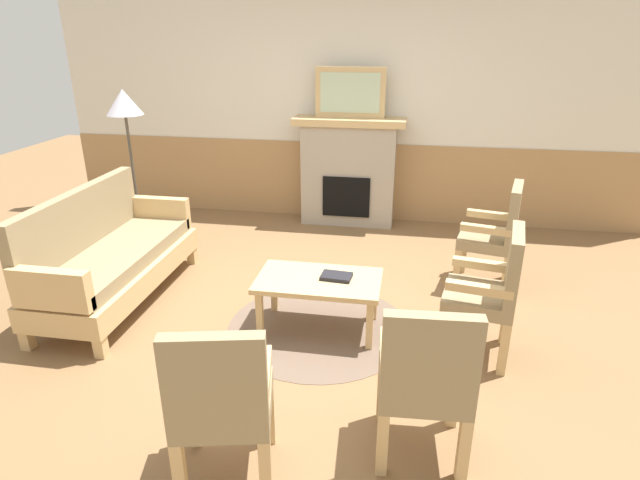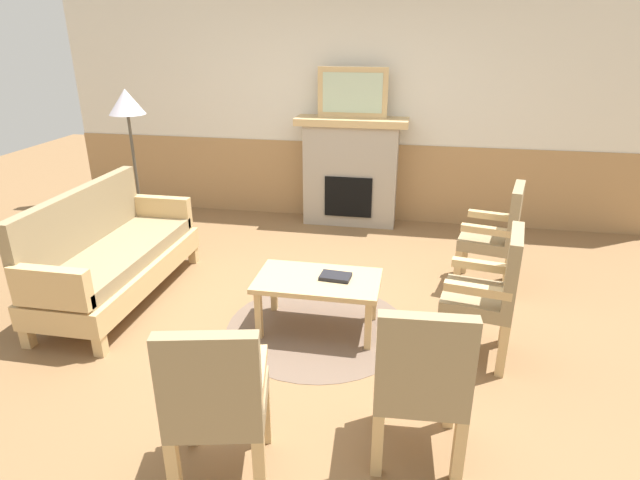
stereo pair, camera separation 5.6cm
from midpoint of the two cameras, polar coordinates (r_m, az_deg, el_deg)
ground_plane at (r=4.40m, az=-0.48°, el=-8.35°), size 14.00×14.00×0.00m
wall_back at (r=6.43m, az=4.07°, el=13.79°), size 7.20×0.14×2.70m
fireplace at (r=6.32m, az=3.63°, el=7.56°), size 1.30×0.44×1.28m
framed_picture at (r=6.15m, az=3.84°, el=15.77°), size 0.80×0.04×0.56m
couch at (r=4.86m, az=-21.41°, el=-1.69°), size 0.70×1.80×0.98m
coffee_table at (r=4.06m, az=0.16°, el=-4.92°), size 0.96×0.56×0.44m
round_rug at (r=4.25m, az=0.16°, el=-9.52°), size 1.47×1.47×0.01m
book_on_table at (r=4.03m, az=2.10°, el=-4.01°), size 0.25×0.18×0.03m
armchair_near_fireplace at (r=4.94m, az=19.11°, el=0.79°), size 0.57×0.57×0.98m
armchair_by_window_left at (r=3.86m, az=18.45°, el=-5.13°), size 0.56×0.56×0.98m
armchair_front_left at (r=2.73m, az=-10.70°, el=-16.58°), size 0.57×0.57×0.98m
armchair_front_center at (r=2.87m, az=11.54°, el=-14.50°), size 0.51×0.51×0.98m
floor_lamp_by_couch at (r=5.74m, az=-20.02°, el=12.98°), size 0.36×0.36×1.68m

